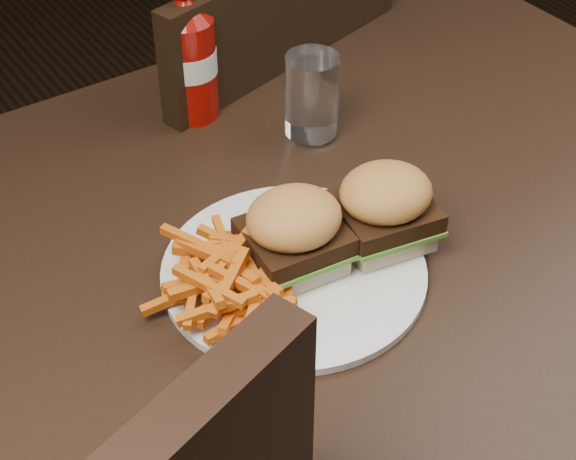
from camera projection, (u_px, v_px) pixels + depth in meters
dining_table at (283, 269)px, 0.89m from camera, size 1.20×0.80×0.04m
chair_far at (199, 191)px, 1.47m from camera, size 0.53×0.53×0.04m
plate at (294, 271)px, 0.85m from camera, size 0.26×0.26×0.01m
sandwich_half_a at (294, 256)px, 0.84m from camera, size 0.09×0.08×0.02m
sandwich_half_b at (382, 230)px, 0.87m from camera, size 0.09×0.09×0.02m
fries_pile at (231, 271)px, 0.81m from camera, size 0.13×0.13×0.05m
ketchup_bottle at (190, 70)px, 1.03m from camera, size 0.07×0.07×0.13m
tumbler at (312, 95)px, 1.00m from camera, size 0.06×0.06×0.10m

